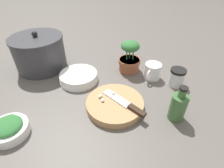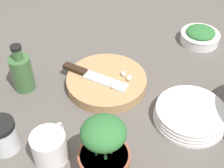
{
  "view_description": "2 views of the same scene",
  "coord_description": "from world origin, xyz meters",
  "px_view_note": "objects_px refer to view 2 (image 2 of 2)",
  "views": [
    {
      "loc": [
        0.0,
        -0.58,
        0.51
      ],
      "look_at": [
        0.03,
        -0.02,
        0.08
      ],
      "focal_mm": 28.0,
      "sensor_mm": 36.0,
      "label": 1
    },
    {
      "loc": [
        0.24,
        0.57,
        0.62
      ],
      "look_at": [
        0.04,
        -0.02,
        0.06
      ],
      "focal_mm": 50.0,
      "sensor_mm": 36.0,
      "label": 2
    }
  ],
  "objects_px": {
    "plate_stack": "(190,115)",
    "oil_bottle": "(22,72)",
    "garlic_cloves": "(121,80)",
    "potted_herb": "(104,153)",
    "herb_bowl": "(200,36)",
    "cutting_board": "(107,82)",
    "coffee_mug": "(50,147)",
    "spice_jar": "(2,136)",
    "chef_knife": "(90,75)"
  },
  "relations": [
    {
      "from": "plate_stack",
      "to": "herb_bowl",
      "type": "bearing_deg",
      "value": -124.02
    },
    {
      "from": "spice_jar",
      "to": "plate_stack",
      "type": "bearing_deg",
      "value": 172.37
    },
    {
      "from": "chef_knife",
      "to": "herb_bowl",
      "type": "relative_size",
      "value": 1.28
    },
    {
      "from": "garlic_cloves",
      "to": "coffee_mug",
      "type": "bearing_deg",
      "value": 36.02
    },
    {
      "from": "coffee_mug",
      "to": "oil_bottle",
      "type": "xyz_separation_m",
      "value": [
        0.03,
        -0.26,
        0.02
      ]
    },
    {
      "from": "coffee_mug",
      "to": "spice_jar",
      "type": "bearing_deg",
      "value": -32.53
    },
    {
      "from": "herb_bowl",
      "to": "chef_knife",
      "type": "bearing_deg",
      "value": 12.38
    },
    {
      "from": "herb_bowl",
      "to": "plate_stack",
      "type": "distance_m",
      "value": 0.37
    },
    {
      "from": "chef_knife",
      "to": "plate_stack",
      "type": "bearing_deg",
      "value": 91.31
    },
    {
      "from": "potted_herb",
      "to": "plate_stack",
      "type": "bearing_deg",
      "value": -163.14
    },
    {
      "from": "potted_herb",
      "to": "spice_jar",
      "type": "bearing_deg",
      "value": -34.43
    },
    {
      "from": "garlic_cloves",
      "to": "potted_herb",
      "type": "distance_m",
      "value": 0.28
    },
    {
      "from": "herb_bowl",
      "to": "oil_bottle",
      "type": "xyz_separation_m",
      "value": [
        0.6,
        0.04,
        0.03
      ]
    },
    {
      "from": "chef_knife",
      "to": "oil_bottle",
      "type": "bearing_deg",
      "value": -56.7
    },
    {
      "from": "herb_bowl",
      "to": "coffee_mug",
      "type": "bearing_deg",
      "value": 28.45
    },
    {
      "from": "cutting_board",
      "to": "coffee_mug",
      "type": "height_order",
      "value": "coffee_mug"
    },
    {
      "from": "oil_bottle",
      "to": "potted_herb",
      "type": "distance_m",
      "value": 0.37
    },
    {
      "from": "cutting_board",
      "to": "oil_bottle",
      "type": "height_order",
      "value": "oil_bottle"
    },
    {
      "from": "garlic_cloves",
      "to": "potted_herb",
      "type": "bearing_deg",
      "value": 62.61
    },
    {
      "from": "spice_jar",
      "to": "herb_bowl",
      "type": "bearing_deg",
      "value": -159.83
    },
    {
      "from": "herb_bowl",
      "to": "spice_jar",
      "type": "xyz_separation_m",
      "value": [
        0.67,
        0.25,
        0.02
      ]
    },
    {
      "from": "cutting_board",
      "to": "plate_stack",
      "type": "distance_m",
      "value": 0.25
    },
    {
      "from": "cutting_board",
      "to": "herb_bowl",
      "type": "relative_size",
      "value": 1.74
    },
    {
      "from": "chef_knife",
      "to": "herb_bowl",
      "type": "xyz_separation_m",
      "value": [
        -0.41,
        -0.09,
        -0.01
      ]
    },
    {
      "from": "herb_bowl",
      "to": "coffee_mug",
      "type": "relative_size",
      "value": 1.35
    },
    {
      "from": "cutting_board",
      "to": "spice_jar",
      "type": "relative_size",
      "value": 2.71
    },
    {
      "from": "spice_jar",
      "to": "plate_stack",
      "type": "distance_m",
      "value": 0.46
    },
    {
      "from": "cutting_board",
      "to": "spice_jar",
      "type": "xyz_separation_m",
      "value": [
        0.3,
        0.13,
        0.03
      ]
    },
    {
      "from": "chef_knife",
      "to": "garlic_cloves",
      "type": "relative_size",
      "value": 2.23
    },
    {
      "from": "plate_stack",
      "to": "garlic_cloves",
      "type": "bearing_deg",
      "value": -52.17
    },
    {
      "from": "cutting_board",
      "to": "coffee_mug",
      "type": "bearing_deg",
      "value": 44.8
    },
    {
      "from": "garlic_cloves",
      "to": "coffee_mug",
      "type": "xyz_separation_m",
      "value": [
        0.23,
        0.17,
        0.0
      ]
    },
    {
      "from": "spice_jar",
      "to": "oil_bottle",
      "type": "relative_size",
      "value": 0.59
    },
    {
      "from": "garlic_cloves",
      "to": "plate_stack",
      "type": "bearing_deg",
      "value": 127.83
    },
    {
      "from": "coffee_mug",
      "to": "oil_bottle",
      "type": "height_order",
      "value": "oil_bottle"
    },
    {
      "from": "oil_bottle",
      "to": "plate_stack",
      "type": "bearing_deg",
      "value": 146.03
    },
    {
      "from": "plate_stack",
      "to": "oil_bottle",
      "type": "bearing_deg",
      "value": -33.97
    },
    {
      "from": "cutting_board",
      "to": "herb_bowl",
      "type": "height_order",
      "value": "herb_bowl"
    },
    {
      "from": "garlic_cloves",
      "to": "oil_bottle",
      "type": "distance_m",
      "value": 0.28
    },
    {
      "from": "plate_stack",
      "to": "coffee_mug",
      "type": "bearing_deg",
      "value": 0.2
    },
    {
      "from": "garlic_cloves",
      "to": "herb_bowl",
      "type": "distance_m",
      "value": 0.36
    },
    {
      "from": "herb_bowl",
      "to": "garlic_cloves",
      "type": "bearing_deg",
      "value": 22.5
    },
    {
      "from": "plate_stack",
      "to": "spice_jar",
      "type": "bearing_deg",
      "value": -7.63
    },
    {
      "from": "cutting_board",
      "to": "spice_jar",
      "type": "distance_m",
      "value": 0.33
    },
    {
      "from": "spice_jar",
      "to": "coffee_mug",
      "type": "relative_size",
      "value": 0.87
    },
    {
      "from": "chef_knife",
      "to": "potted_herb",
      "type": "xyz_separation_m",
      "value": [
        0.05,
        0.29,
        0.04
      ]
    },
    {
      "from": "garlic_cloves",
      "to": "potted_herb",
      "type": "relative_size",
      "value": 0.47
    },
    {
      "from": "coffee_mug",
      "to": "plate_stack",
      "type": "relative_size",
      "value": 0.52
    },
    {
      "from": "chef_knife",
      "to": "herb_bowl",
      "type": "height_order",
      "value": "herb_bowl"
    },
    {
      "from": "spice_jar",
      "to": "chef_knife",
      "type": "bearing_deg",
      "value": -148.7
    }
  ]
}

